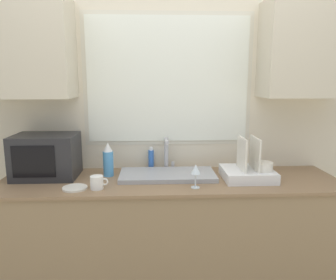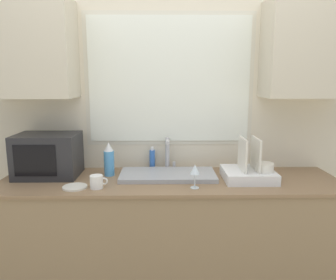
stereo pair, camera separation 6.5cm
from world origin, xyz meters
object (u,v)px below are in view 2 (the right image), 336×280
Objects in this scene: faucet at (168,152)px; microwave at (48,155)px; soap_bottle at (152,159)px; wine_glass at (195,170)px; spray_bottle at (109,160)px; mug_near_sink at (97,182)px; dish_rack at (250,171)px.

microwave reaches higher than faucet.
soap_bottle is 0.53m from wine_glass.
spray_bottle is 0.29m from mug_near_sink.
microwave is at bearing -179.36° from spray_bottle.
dish_rack reaches higher than soap_bottle.
faucet is 1.43× the size of soap_bottle.
wine_glass is (0.28, -0.45, 0.04)m from soap_bottle.
dish_rack is 0.98m from spray_bottle.
dish_rack is at bearing -24.38° from faucet.
wine_glass is (-0.39, -0.17, 0.06)m from dish_rack.
spray_bottle is at bearing -151.65° from soap_bottle.
faucet is 2.19× the size of mug_near_sink.
soap_bottle reaches higher than mug_near_sink.
soap_bottle is at bearing 12.93° from microwave.
dish_rack is (1.40, -0.12, -0.09)m from microwave.
faucet reaches higher than wine_glass.
mug_near_sink is at bearing -34.89° from microwave.
faucet reaches higher than spray_bottle.
spray_bottle is at bearing 172.98° from dish_rack.
spray_bottle is 0.65m from wine_glass.
faucet is 0.44m from spray_bottle.
mug_near_sink is (-0.46, -0.41, -0.10)m from faucet.
dish_rack is 1.97× the size of soap_bottle.
faucet is at bearing -14.82° from soap_bottle.
microwave is 0.43m from spray_bottle.
spray_bottle is 1.57× the size of wine_glass.
dish_rack is at bearing 22.87° from wine_glass.
faucet is 0.62m from mug_near_sink.
dish_rack reaches higher than mug_near_sink.
dish_rack reaches higher than faucet.
soap_bottle reaches higher than wine_glass.
microwave is (-0.85, -0.14, 0.01)m from faucet.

